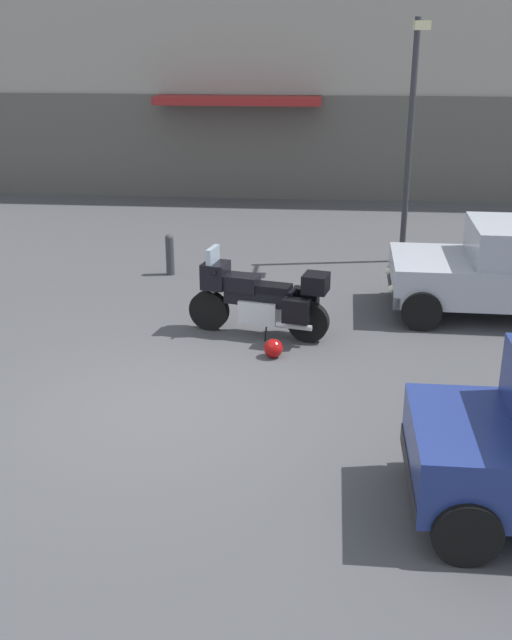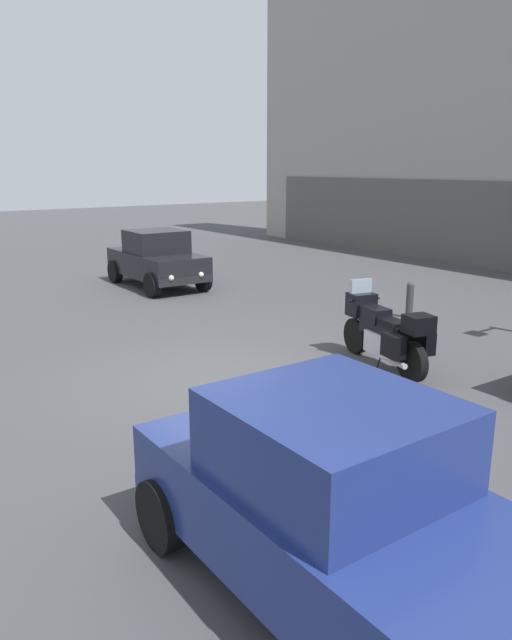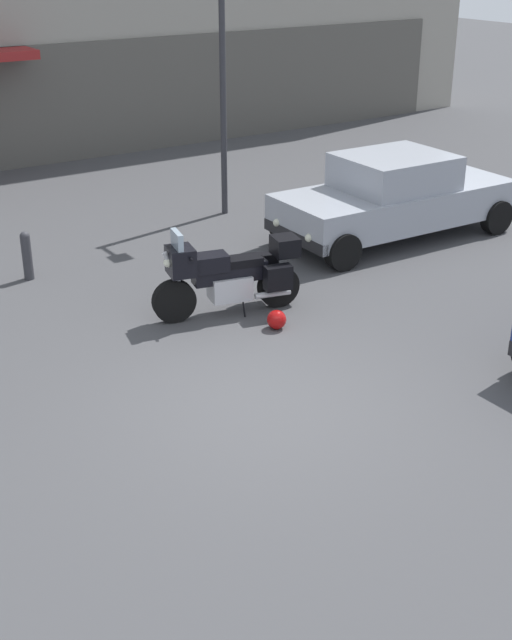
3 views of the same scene
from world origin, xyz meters
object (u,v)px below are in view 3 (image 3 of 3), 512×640
Objects in this scene: car_sedan_far at (394,197)px; helmet at (277,320)px; bollard_curbside at (27,254)px; streetlamp_curbside at (227,68)px; motorcycle at (230,274)px.

helmet is at bearing 28.89° from car_sedan_far.
bollard_curbside reaches higher than helmet.
streetlamp_curbside is 5.30m from bollard_curbside.
motorcycle is at bearing 107.32° from helmet.
car_sedan_far is at bearing -58.39° from streetlamp_curbside.
motorcycle is 0.48× the size of car_sedan_far.
streetlamp_curbside is (2.30, 4.99, 2.72)m from helmet.
streetlamp_curbside is at bearing -108.60° from motorcycle.
streetlamp_curbside is (-1.77, 2.88, 2.08)m from car_sedan_far.
bollard_curbside is at bearing -43.17° from motorcycle.
streetlamp_curbside is at bearing 65.29° from helmet.
motorcycle is at bearing -56.10° from bollard_curbside.
bollard_curbside is (-4.56, -1.18, -2.43)m from streetlamp_curbside.
motorcycle is at bearing 17.99° from car_sedan_far.
bollard_curbside is (-6.34, 1.70, -0.35)m from car_sedan_far.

